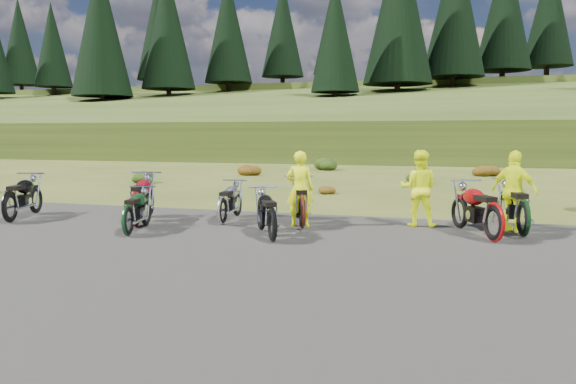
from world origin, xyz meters
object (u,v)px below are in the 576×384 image
(person_middle, at_px, (300,190))
(motorcycle_3, at_px, (223,226))
(motorcycle_7, at_px, (523,238))
(motorcycle_0, at_px, (11,224))

(person_middle, bearing_deg, motorcycle_3, 0.38)
(motorcycle_7, bearing_deg, person_middle, 79.90)
(motorcycle_0, distance_m, motorcycle_7, 11.62)
(motorcycle_0, xyz_separation_m, motorcycle_7, (11.51, 1.60, 0.00))
(motorcycle_0, height_order, person_middle, person_middle)
(motorcycle_0, bearing_deg, motorcycle_7, -100.56)
(motorcycle_7, height_order, person_middle, person_middle)
(motorcycle_0, bearing_deg, motorcycle_3, -94.27)
(motorcycle_0, bearing_deg, person_middle, -95.71)
(person_middle, bearing_deg, motorcycle_0, 4.42)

